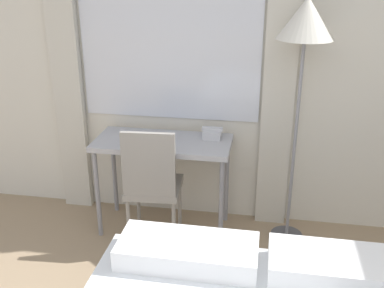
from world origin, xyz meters
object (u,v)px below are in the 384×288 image
desk_chair (152,181)px  telephone (212,133)px  book (159,138)px  desk (163,150)px  standing_lamp (305,32)px

desk_chair → telephone: desk_chair is taller
desk_chair → book: (0.01, 0.22, 0.26)m
desk → desk_chair: bearing=-100.8°
telephone → book: bearing=-165.6°
standing_lamp → telephone: bearing=170.6°
standing_lamp → book: bearing=179.9°
book → desk: bearing=-26.8°
standing_lamp → book: (-1.01, 0.00, -0.81)m
desk → standing_lamp: size_ratio=0.57×
telephone → book: 0.41m
desk → standing_lamp: bearing=0.8°
telephone → book: telephone is taller
desk → desk_chair: size_ratio=1.10×
telephone → standing_lamp: bearing=-9.4°
desk_chair → desk: bearing=75.3°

